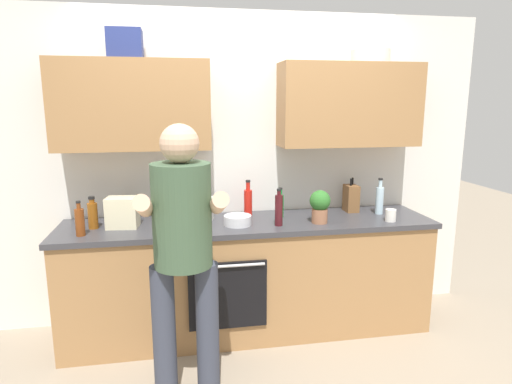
# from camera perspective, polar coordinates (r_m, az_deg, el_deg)

# --- Properties ---
(ground_plane) EXTENTS (12.00, 12.00, 0.00)m
(ground_plane) POSITION_cam_1_polar(r_m,az_deg,el_deg) (3.69, -0.82, -17.45)
(ground_plane) COLOR gray
(back_wall_unit) EXTENTS (4.00, 0.38, 2.50)m
(back_wall_unit) POSITION_cam_1_polar(r_m,az_deg,el_deg) (3.51, -1.61, 6.67)
(back_wall_unit) COLOR silver
(back_wall_unit) RESTS_ON ground
(counter) EXTENTS (2.84, 0.67, 0.90)m
(counter) POSITION_cam_1_polar(r_m,az_deg,el_deg) (3.50, -0.85, -10.98)
(counter) COLOR #A37547
(counter) RESTS_ON ground
(person_standing) EXTENTS (0.49, 0.45, 1.68)m
(person_standing) POSITION_cam_1_polar(r_m,az_deg,el_deg) (2.57, -9.52, -6.66)
(person_standing) COLOR #383D4C
(person_standing) RESTS_ON ground
(bottle_vinegar) EXTENTS (0.06, 0.06, 0.24)m
(bottle_vinegar) POSITION_cam_1_polar(r_m,az_deg,el_deg) (3.21, -22.03, -3.58)
(bottle_vinegar) COLOR brown
(bottle_vinegar) RESTS_ON counter
(bottle_water) EXTENTS (0.06, 0.06, 0.30)m
(bottle_water) POSITION_cam_1_polar(r_m,az_deg,el_deg) (3.69, 15.83, -0.92)
(bottle_water) COLOR silver
(bottle_water) RESTS_ON counter
(bottle_soda) EXTENTS (0.05, 0.05, 0.24)m
(bottle_soda) POSITION_cam_1_polar(r_m,az_deg,el_deg) (3.46, 3.21, -1.70)
(bottle_soda) COLOR #198C33
(bottle_soda) RESTS_ON counter
(bottle_syrup) EXTENTS (0.07, 0.07, 0.24)m
(bottle_syrup) POSITION_cam_1_polar(r_m,az_deg,el_deg) (3.36, -20.55, -2.78)
(bottle_syrup) COLOR #8C4C14
(bottle_syrup) RESTS_ON counter
(bottle_wine) EXTENTS (0.06, 0.06, 0.28)m
(bottle_wine) POSITION_cam_1_polar(r_m,az_deg,el_deg) (3.22, 3.00, -2.29)
(bottle_wine) COLOR #471419
(bottle_wine) RESTS_ON counter
(bottle_hotsauce) EXTENTS (0.07, 0.07, 0.29)m
(bottle_hotsauce) POSITION_cam_1_polar(r_m,az_deg,el_deg) (3.50, -1.04, -1.22)
(bottle_hotsauce) COLOR red
(bottle_hotsauce) RESTS_ON counter
(cup_coffee) EXTENTS (0.08, 0.08, 0.09)m
(cup_coffee) POSITION_cam_1_polar(r_m,az_deg,el_deg) (3.50, 17.17, -2.92)
(cup_coffee) COLOR white
(cup_coffee) RESTS_ON counter
(mixing_bowl) EXTENTS (0.21, 0.21, 0.07)m
(mixing_bowl) POSITION_cam_1_polar(r_m,az_deg,el_deg) (3.25, -2.41, -3.70)
(mixing_bowl) COLOR silver
(mixing_bowl) RESTS_ON counter
(knife_block) EXTENTS (0.10, 0.14, 0.28)m
(knife_block) POSITION_cam_1_polar(r_m,az_deg,el_deg) (3.72, 12.31, -0.79)
(knife_block) COLOR brown
(knife_block) RESTS_ON counter
(potted_herb) EXTENTS (0.16, 0.16, 0.25)m
(potted_herb) POSITION_cam_1_polar(r_m,az_deg,el_deg) (3.32, 8.35, -1.69)
(potted_herb) COLOR #9E6647
(potted_herb) RESTS_ON counter
(grocery_bag_rice) EXTENTS (0.24, 0.18, 0.22)m
(grocery_bag_rice) POSITION_cam_1_polar(r_m,az_deg,el_deg) (3.32, -17.05, -2.57)
(grocery_bag_rice) COLOR beige
(grocery_bag_rice) RESTS_ON counter
(grocery_bag_produce) EXTENTS (0.25, 0.21, 0.18)m
(grocery_bag_produce) POSITION_cam_1_polar(r_m,az_deg,el_deg) (3.39, -7.60, -2.25)
(grocery_bag_produce) COLOR silver
(grocery_bag_produce) RESTS_ON counter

